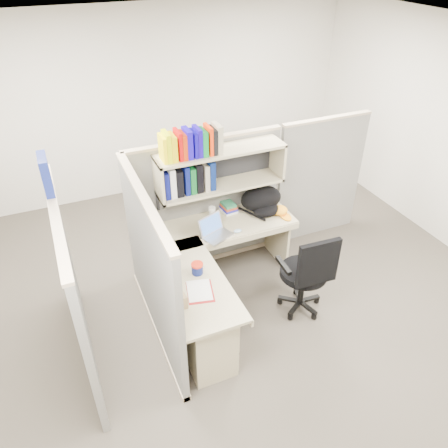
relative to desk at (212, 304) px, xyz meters
name	(u,v)px	position (x,y,z in m)	size (l,w,h in m)	color
ground	(238,306)	(0.41, 0.29, -0.44)	(6.00, 6.00, 0.00)	#39322C
room_shell	(241,175)	(0.41, 0.29, 1.18)	(6.00, 6.00, 6.00)	beige
cubicle	(189,224)	(0.04, 0.74, 0.47)	(3.79, 1.84, 1.95)	#61615C
desk	(212,304)	(0.00, 0.00, 0.00)	(1.74, 1.75, 0.73)	tan
laptop	(217,228)	(0.32, 0.65, 0.40)	(0.31, 0.31, 0.22)	#B6B7BB
backpack	(264,201)	(1.00, 0.89, 0.44)	(0.49, 0.38, 0.29)	black
orange_cap	(280,210)	(1.15, 0.78, 0.34)	(0.18, 0.21, 0.10)	orange
snack_canister	(197,268)	(-0.08, 0.17, 0.35)	(0.12, 0.12, 0.11)	navy
tissue_box	(178,298)	(-0.38, -0.18, 0.39)	(0.12, 0.12, 0.20)	#997E56
mouse	(238,231)	(0.56, 0.64, 0.31)	(0.09, 0.06, 0.03)	#96BAD6
paper_cup	(212,211)	(0.43, 1.06, 0.35)	(0.08, 0.08, 0.11)	silver
book_stack	(228,207)	(0.64, 1.08, 0.34)	(0.16, 0.21, 0.10)	slate
loose_paper	(199,290)	(-0.15, -0.07, 0.29)	(0.21, 0.29, 0.00)	white
task_chair	(304,285)	(1.02, -0.05, -0.07)	(0.55, 0.51, 1.04)	black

